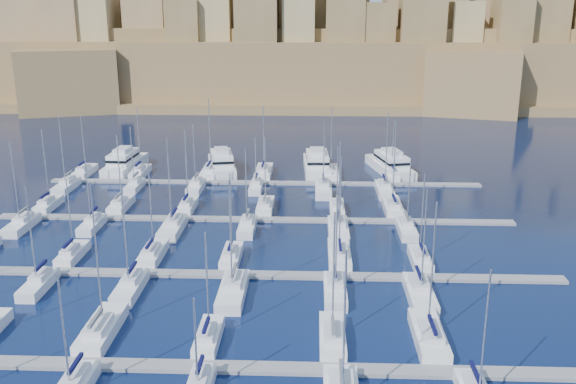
{
  "coord_description": "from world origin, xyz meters",
  "views": [
    {
      "loc": [
        9.55,
        -88.43,
        34.26
      ],
      "look_at": [
        5.77,
        6.0,
        6.12
      ],
      "focal_mm": 40.0,
      "sensor_mm": 36.0,
      "label": 1
    }
  ],
  "objects_px": {
    "sailboat_2": "(101,329)",
    "motor_yacht_a": "(124,162)",
    "sailboat_4": "(332,337)",
    "motor_yacht_c": "(317,164)",
    "motor_yacht_b": "(222,163)",
    "motor_yacht_d": "(390,164)"
  },
  "relations": [
    {
      "from": "sailboat_4",
      "to": "motor_yacht_b",
      "type": "xyz_separation_m",
      "value": [
        -21.37,
        70.09,
        0.98
      ]
    },
    {
      "from": "sailboat_4",
      "to": "motor_yacht_a",
      "type": "relative_size",
      "value": 0.87
    },
    {
      "from": "motor_yacht_a",
      "to": "motor_yacht_d",
      "type": "relative_size",
      "value": 0.92
    },
    {
      "from": "sailboat_4",
      "to": "motor_yacht_b",
      "type": "distance_m",
      "value": 73.28
    },
    {
      "from": "sailboat_4",
      "to": "motor_yacht_d",
      "type": "bearing_deg",
      "value": 78.83
    },
    {
      "from": "motor_yacht_b",
      "to": "motor_yacht_c",
      "type": "height_order",
      "value": "same"
    },
    {
      "from": "motor_yacht_a",
      "to": "sailboat_2",
      "type": "bearing_deg",
      "value": -75.92
    },
    {
      "from": "sailboat_4",
      "to": "motor_yacht_c",
      "type": "height_order",
      "value": "sailboat_4"
    },
    {
      "from": "sailboat_2",
      "to": "sailboat_4",
      "type": "xyz_separation_m",
      "value": [
        24.57,
        -0.59,
        -0.03
      ]
    },
    {
      "from": "sailboat_2",
      "to": "motor_yacht_c",
      "type": "bearing_deg",
      "value": 71.63
    },
    {
      "from": "sailboat_4",
      "to": "motor_yacht_c",
      "type": "xyz_separation_m",
      "value": [
        -1.38,
        70.44,
        0.98
      ]
    },
    {
      "from": "motor_yacht_c",
      "to": "motor_yacht_d",
      "type": "xyz_separation_m",
      "value": [
        15.31,
        0.14,
        0.0
      ]
    },
    {
      "from": "motor_yacht_a",
      "to": "motor_yacht_c",
      "type": "xyz_separation_m",
      "value": [
        40.62,
        0.38,
        0.0
      ]
    },
    {
      "from": "sailboat_2",
      "to": "motor_yacht_c",
      "type": "distance_m",
      "value": 73.61
    },
    {
      "from": "sailboat_2",
      "to": "sailboat_4",
      "type": "distance_m",
      "value": 24.58
    },
    {
      "from": "sailboat_4",
      "to": "motor_yacht_a",
      "type": "bearing_deg",
      "value": 120.94
    },
    {
      "from": "motor_yacht_a",
      "to": "motor_yacht_b",
      "type": "relative_size",
      "value": 0.97
    },
    {
      "from": "motor_yacht_c",
      "to": "sailboat_2",
      "type": "bearing_deg",
      "value": -108.37
    },
    {
      "from": "sailboat_4",
      "to": "motor_yacht_b",
      "type": "bearing_deg",
      "value": 106.95
    },
    {
      "from": "sailboat_2",
      "to": "motor_yacht_a",
      "type": "height_order",
      "value": "sailboat_2"
    },
    {
      "from": "sailboat_2",
      "to": "motor_yacht_d",
      "type": "height_order",
      "value": "sailboat_2"
    },
    {
      "from": "motor_yacht_a",
      "to": "motor_yacht_c",
      "type": "relative_size",
      "value": 0.96
    }
  ]
}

